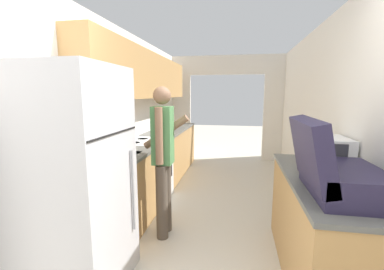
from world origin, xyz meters
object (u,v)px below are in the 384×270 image
object	(u,v)px
refrigerator	(75,181)
microwave	(325,152)
range_oven	(147,170)
suitcase	(333,171)
person	(163,158)

from	to	relation	value
refrigerator	microwave	xyz separation A→B (m)	(2.08, 0.79, 0.15)
range_oven	suitcase	size ratio (longest dim) A/B	1.54
range_oven	refrigerator	bearing A→B (deg)	-88.15
refrigerator	microwave	world-z (taller)	refrigerator
refrigerator	suitcase	world-z (taller)	refrigerator
refrigerator	range_oven	xyz separation A→B (m)	(-0.06, 1.78, -0.44)
person	suitcase	xyz separation A→B (m)	(1.45, -0.82, 0.18)
suitcase	microwave	distance (m)	0.74
suitcase	microwave	bearing A→B (deg)	76.97
person	suitcase	size ratio (longest dim) A/B	2.45
range_oven	person	distance (m)	1.13
refrigerator	microwave	distance (m)	2.23
refrigerator	microwave	bearing A→B (deg)	20.80
range_oven	suitcase	world-z (taller)	suitcase
refrigerator	person	xyz separation A→B (m)	(0.47, 0.88, -0.00)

